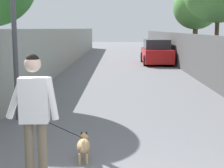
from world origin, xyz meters
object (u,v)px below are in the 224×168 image
Objects in this scene: dog at (83,145)px; car_near at (156,53)px; tree_right_near at (196,8)px; person_skateboarder at (34,109)px.

dog is 16.30m from car_near.
tree_right_near is at bearing -83.97° from car_near.
dog is (1.07, -0.54, -0.87)m from person_skateboarder.
person_skateboarder is 0.45× the size of car_near.
tree_right_near is at bearing -18.60° from dog.
tree_right_near is 3.68m from car_near.
person_skateboarder is at bearing 153.02° from dog.
person_skateboarder is 1.31× the size of dog.
car_near is (16.01, -3.03, 0.44)m from dog.
person_skateboarder is at bearing 168.17° from car_near.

